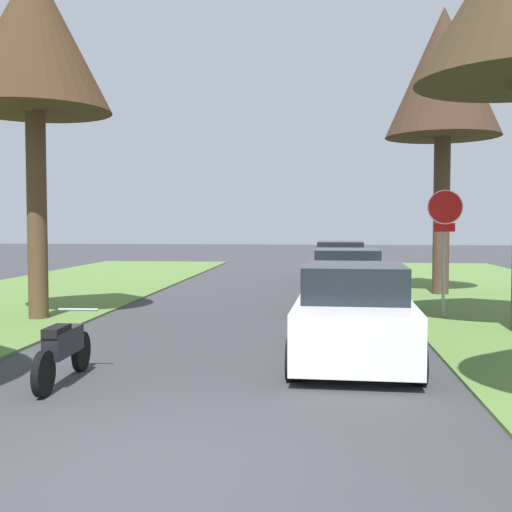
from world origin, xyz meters
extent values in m
plane|color=#38383D|center=(0.00, 0.00, 0.00)|extent=(120.00, 120.00, 0.00)
cylinder|color=#9EA0A5|center=(4.50, 9.86, 1.17)|extent=(0.07, 0.28, 2.25)
cylinder|color=white|center=(4.50, 9.72, 2.61)|extent=(0.81, 0.17, 0.80)
cylinder|color=red|center=(4.50, 9.72, 2.61)|extent=(0.77, 0.17, 0.76)
cube|color=red|center=(4.50, 9.77, 2.14)|extent=(0.48, 0.09, 0.20)
cylinder|color=#4C3E29|center=(5.23, 7.66, 5.88)|extent=(0.62, 1.17, 1.77)
cylinder|color=#4D372B|center=(5.33, 14.67, 2.46)|extent=(0.50, 0.50, 4.82)
cone|color=#3D291E|center=(5.33, 14.67, 6.83)|extent=(3.48, 3.48, 3.93)
cylinder|color=#4D372B|center=(5.78, 14.89, 5.29)|extent=(0.70, 1.12, 1.02)
cylinder|color=#4D372B|center=(4.90, 14.98, 5.25)|extent=(0.88, 1.09, 0.95)
cylinder|color=#513B25|center=(-4.85, 8.58, 2.41)|extent=(0.45, 0.45, 4.72)
cone|color=#412C1A|center=(-4.85, 8.58, 6.46)|extent=(3.45, 3.45, 3.39)
cylinder|color=#513B25|center=(-4.61, 9.04, 5.28)|extent=(1.15, 0.74, 1.17)
cylinder|color=#513B25|center=(-4.69, 8.23, 5.31)|extent=(0.92, 0.57, 1.19)
cylinder|color=#513B25|center=(-5.05, 8.24, 5.24)|extent=(0.91, 0.65, 1.06)
cube|color=white|center=(2.16, 5.12, 0.59)|extent=(1.97, 4.46, 0.85)
cube|color=black|center=(2.15, 4.90, 1.29)|extent=(1.67, 2.08, 0.56)
cylinder|color=black|center=(1.35, 6.80, 0.30)|extent=(0.22, 0.61, 0.60)
cylinder|color=black|center=(3.09, 6.74, 0.30)|extent=(0.22, 0.61, 0.60)
cylinder|color=black|center=(1.24, 3.50, 0.30)|extent=(0.22, 0.61, 0.60)
cylinder|color=black|center=(2.98, 3.44, 0.30)|extent=(0.22, 0.61, 0.60)
cube|color=#28663D|center=(2.31, 11.16, 0.59)|extent=(1.97, 4.46, 0.85)
cube|color=black|center=(2.30, 10.94, 1.29)|extent=(1.67, 2.08, 0.56)
cylinder|color=black|center=(1.50, 12.84, 0.30)|extent=(0.22, 0.61, 0.60)
cylinder|color=black|center=(3.24, 12.78, 0.30)|extent=(0.22, 0.61, 0.60)
cylinder|color=black|center=(1.39, 9.54, 0.30)|extent=(0.22, 0.61, 0.60)
cylinder|color=black|center=(3.13, 9.48, 0.30)|extent=(0.22, 0.61, 0.60)
cube|color=red|center=(2.35, 17.77, 0.59)|extent=(1.97, 4.46, 0.85)
cube|color=black|center=(2.34, 17.55, 1.29)|extent=(1.67, 2.08, 0.56)
cylinder|color=black|center=(1.53, 19.45, 0.30)|extent=(0.22, 0.61, 0.60)
cylinder|color=black|center=(3.27, 19.39, 0.30)|extent=(0.22, 0.61, 0.60)
cylinder|color=black|center=(1.42, 16.15, 0.30)|extent=(0.22, 0.61, 0.60)
cylinder|color=black|center=(3.16, 16.09, 0.30)|extent=(0.22, 0.61, 0.60)
cylinder|color=black|center=(-1.99, 3.78, 0.30)|extent=(0.12, 0.60, 0.60)
cylinder|color=black|center=(-1.94, 2.33, 0.30)|extent=(0.12, 0.60, 0.60)
cube|color=black|center=(-1.97, 3.06, 0.58)|extent=(0.28, 1.02, 0.36)
cube|color=black|center=(-1.96, 2.81, 0.78)|extent=(0.24, 0.57, 0.12)
cylinder|color=#9EA0A5|center=(-1.99, 3.68, 0.95)|extent=(0.60, 0.06, 0.04)
camera|label=1|loc=(1.60, -5.49, 2.25)|focal=44.78mm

